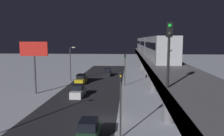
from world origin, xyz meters
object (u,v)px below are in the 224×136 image
rail_signal (169,43)px  traffic_light_near (121,95)px  sedan_green_2 (89,132)px  sedan_white (78,92)px  subway_train (148,45)px  traffic_light_mid (125,65)px  sedan_black (107,73)px  sedan_yellow_2 (81,80)px  commercial_billboard (34,54)px

rail_signal → traffic_light_near: bearing=-64.1°
sedan_green_2 → traffic_light_near: (-2.90, -0.75, 3.40)m
rail_signal → sedan_white: (10.63, -21.75, -8.22)m
subway_train → traffic_light_near: subway_train is taller
traffic_light_near → sedan_white: bearing=-63.9°
traffic_light_mid → subway_train: bearing=-121.9°
subway_train → sedan_black: (10.00, -3.53, -7.27)m
rail_signal → sedan_yellow_2: size_ratio=0.86×
sedan_yellow_2 → traffic_light_mid: size_ratio=0.73×
subway_train → sedan_green_2: bearing=76.4°
sedan_white → traffic_light_mid: size_ratio=0.67×
sedan_white → sedan_green_2: 16.69m
traffic_light_mid → commercial_billboard: commercial_billboard is taller
sedan_white → rail_signal: bearing=116.0°
sedan_black → sedan_green_2: (-1.80, 37.41, 0.00)m
subway_train → sedan_black: bearing=-19.4°
sedan_yellow_2 → traffic_light_mid: bearing=170.4°
sedan_black → rail_signal: bearing=-79.7°
rail_signal → sedan_green_2: size_ratio=0.89×
sedan_white → sedan_green_2: (-4.60, 16.05, -0.00)m
sedan_yellow_2 → commercial_billboard: 12.71m
sedan_white → sedan_green_2: same height
sedan_green_2 → traffic_light_near: traffic_light_near is taller
sedan_yellow_2 → sedan_white: bearing=99.4°
sedan_black → traffic_light_near: (-4.70, 36.66, 3.40)m
sedan_black → commercial_billboard: bearing=-117.9°
commercial_billboard → traffic_light_near: bearing=132.4°
sedan_white → commercial_billboard: commercial_billboard is taller
sedan_yellow_2 → traffic_light_near: (-9.30, 26.18, 3.40)m
rail_signal → traffic_light_near: size_ratio=0.62×
rail_signal → commercial_billboard: bearing=-51.6°
sedan_black → commercial_billboard: (10.54, 19.95, 6.03)m
rail_signal → traffic_light_mid: (3.13, -31.06, -4.82)m
sedan_yellow_2 → sedan_green_2: (-6.40, 26.93, 0.00)m
rail_signal → traffic_light_near: rail_signal is taller
sedan_green_2 → sedan_black: bearing=92.8°
rail_signal → sedan_green_2: rail_signal is taller
traffic_light_near → commercial_billboard: 22.77m
sedan_white → commercial_billboard: size_ratio=0.48×
rail_signal → traffic_light_near: 8.64m
sedan_green_2 → rail_signal: bearing=-43.4°
rail_signal → sedan_white: size_ratio=0.93×
subway_train → traffic_light_near: 33.77m
sedan_yellow_2 → sedan_green_2: bearing=103.4°
rail_signal → sedan_yellow_2: bearing=-69.1°
subway_train → sedan_green_2: 35.61m
sedan_white → sedan_green_2: size_ratio=0.96×
rail_signal → commercial_billboard: size_ratio=0.45×
subway_train → commercial_billboard: size_ratio=6.23×
subway_train → sedan_white: (12.80, 17.83, -7.27)m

